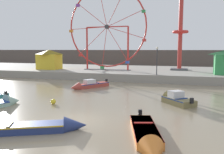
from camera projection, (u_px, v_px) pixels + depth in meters
The scene contains 12 objects.
ground_plane at pixel (76, 121), 15.40m from camera, with size 240.00×240.00×0.00m, color gray.
quay_promenade at pixel (145, 72), 41.66m from camera, with size 110.00×18.38×1.12m, color gray.
distant_town_skyline at pixel (159, 58), 62.32m from camera, with size 140.00×3.00×4.40m, color #564C47.
motorboat_olive_wood at pixel (174, 99), 20.48m from camera, with size 3.45×3.68×1.51m.
motorboat_orange_hull at pixel (147, 138), 11.89m from camera, with size 2.84×5.99×1.21m.
motorboat_faded_red at pixel (88, 85), 28.42m from camera, with size 3.66×5.04×1.28m.
motorboat_navy_blue at pixel (40, 127), 13.40m from camera, with size 5.91×3.68×1.12m.
ferris_wheel_red_frame at pixel (107, 28), 39.65m from camera, with size 13.64×1.20×13.96m.
drop_tower_red_tower at pixel (180, 29), 39.54m from camera, with size 2.80×2.80×16.40m.
carnival_booth_yellow_awning at pixel (49, 59), 41.65m from camera, with size 4.07×3.07×3.41m.
promenade_lamp_near at pixel (157, 56), 32.09m from camera, with size 0.32×0.32×3.84m.
mooring_buoy_orange at pixel (53, 101), 20.06m from camera, with size 0.44×0.44×0.44m, color yellow.
Camera 1 is at (6.65, -13.61, 4.63)m, focal length 38.04 mm.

